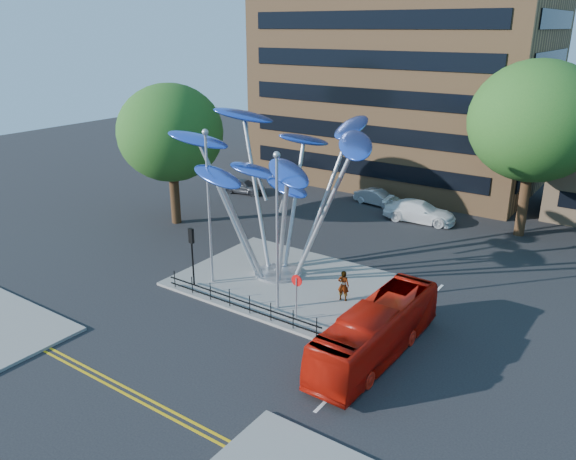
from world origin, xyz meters
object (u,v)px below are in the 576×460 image
Objects in this scene: leaf_sculpture at (278,162)px; pedestrian at (343,286)px; street_lamp_right at (277,218)px; no_entry_sign_island at (297,290)px; traffic_light_island at (192,245)px; parked_car_left at (244,186)px; parked_car_mid at (377,197)px; parked_car_right at (420,211)px; street_lamp_left at (208,195)px; red_bus at (376,331)px; tree_left at (170,133)px; tree_right at (535,122)px.

leaf_sculpture reaches higher than pedestrian.
no_entry_sign_island is (1.50, -0.48, -3.28)m from street_lamp_right.
traffic_light_island reaches higher than parked_car_left.
parked_car_right is at bearing -106.28° from parked_car_mid.
pedestrian is at bearing -179.77° from parked_car_right.
street_lamp_left is 2.30× the size of parked_car_left.
street_lamp_right is at bearing 171.56° from parked_car_right.
traffic_light_island reaches higher than red_bus.
leaf_sculpture is 18.86m from parked_car_left.
red_bus is 19.51m from parked_car_right.
traffic_light_island is 7.05m from no_entry_sign_island.
tree_left reaches higher than pedestrian.
parked_car_right is (5.49, 17.24, -4.57)m from street_lamp_left.
tree_right is at bearing 56.31° from traffic_light_island.
traffic_light_island is at bearing 178.96° from red_bus.
tree_left is (-22.00, -12.00, -1.24)m from tree_right.
street_lamp_left reaches higher than street_lamp_right.
parked_car_left is at bearing -172.77° from tree_right.
street_lamp_right is 2.17× the size of parked_car_left.
street_lamp_left is (9.50, -6.50, -1.44)m from tree_left.
tree_left is at bearing 140.19° from traffic_light_island.
red_bus reaches higher than parked_car_mid.
red_bus is at bearing -5.77° from no_entry_sign_island.
tree_left is 16.19m from street_lamp_right.
street_lamp_right reaches higher than parked_car_left.
street_lamp_right is at bearing -5.71° from street_lamp_left.
red_bus is at bearing -7.44° from street_lamp_left.
no_entry_sign_island is at bearing 175.41° from red_bus.
tree_right is 22.49m from street_lamp_left.
parked_car_left is 15.90m from parked_car_right.
traffic_light_island is 20.35m from parked_car_mid.
leaf_sculpture is 2.35× the size of parked_car_right.
tree_right reaches higher than no_entry_sign_island.
leaf_sculpture is at bearing 124.91° from street_lamp_right.
pedestrian is (7.86, 3.22, -1.61)m from traffic_light_island.
leaf_sculpture reaches higher than red_bus.
parked_car_right is at bearing 88.41° from street_lamp_right.
traffic_light_island reaches higher than parked_car_mid.
tree_right is 4.94× the size of no_entry_sign_island.
tree_left is 19.39m from parked_car_right.
street_lamp_right is at bearing -111.54° from tree_right.
tree_left is at bearing 164.45° from leaf_sculpture.
traffic_light_island is (-2.93, -4.18, -4.26)m from leaf_sculpture.
parked_car_mid is at bearing 105.26° from no_entry_sign_island.
parked_car_right is (3.06, 14.05, -6.09)m from leaf_sculpture.
tree_right is at bearing -119.36° from pedestrian.
parked_car_right is at bearing 93.17° from no_entry_sign_island.
street_lamp_right is at bearing -161.16° from parked_car_mid.
tree_left is 12.44m from traffic_light_island.
traffic_light_island is at bearing -174.81° from street_lamp_right.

